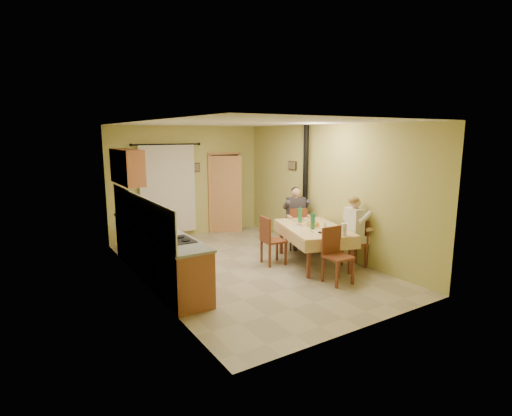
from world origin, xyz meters
TOP-DOWN VIEW (x-y plane):
  - floor at (0.00, 0.00)m, footprint 4.00×6.00m
  - room_shell at (0.00, 0.00)m, footprint 4.04×6.04m
  - kitchen_run at (-1.71, 0.40)m, footprint 0.64×3.64m
  - upper_cabinets at (-1.82, 1.70)m, footprint 0.35×1.40m
  - curtain at (-0.55, 2.90)m, footprint 1.70×0.07m
  - doorway at (1.02, 2.87)m, footprint 0.96×0.47m
  - dining_table at (1.25, -0.49)m, footprint 1.60×2.09m
  - tableware at (1.23, -0.60)m, footprint 0.66×1.66m
  - chair_far at (1.61, 0.54)m, footprint 0.52×0.52m
  - chair_near at (0.90, -1.57)m, footprint 0.44×0.44m
  - chair_right at (1.81, -1.09)m, footprint 0.44×0.44m
  - chair_left at (0.53, -0.09)m, footprint 0.46×0.46m
  - man_far at (1.61, 0.55)m, footprint 0.65×0.58m
  - man_right at (1.79, -1.09)m, footprint 0.52×0.62m
  - stove_flue at (1.90, 0.60)m, footprint 0.24×0.24m
  - picture_back at (0.25, 2.97)m, footprint 0.19×0.03m
  - picture_right at (1.97, 1.20)m, footprint 0.03×0.31m

SIDE VIEW (x-z plane):
  - floor at x=0.00m, z-range -0.01..0.01m
  - chair_right at x=1.81m, z-range -0.18..0.76m
  - chair_far at x=1.61m, z-range -0.19..0.77m
  - chair_left at x=0.53m, z-range -0.20..0.78m
  - chair_near at x=0.90m, z-range -0.20..0.78m
  - dining_table at x=1.25m, z-range 0.00..0.76m
  - kitchen_run at x=-1.71m, z-range -0.30..1.26m
  - tableware at x=1.23m, z-range 0.66..0.99m
  - man_far at x=1.61m, z-range 0.18..1.57m
  - man_right at x=1.79m, z-range 0.18..1.57m
  - stove_flue at x=1.90m, z-range -0.38..2.42m
  - doorway at x=1.02m, z-range -0.02..2.13m
  - curtain at x=-0.55m, z-range 0.15..2.37m
  - picture_back at x=0.25m, z-range 1.64..1.86m
  - room_shell at x=0.00m, z-range 0.41..3.23m
  - picture_right at x=1.97m, z-range 1.75..1.96m
  - upper_cabinets at x=-1.82m, z-range 1.60..2.30m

